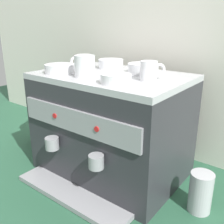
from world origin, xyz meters
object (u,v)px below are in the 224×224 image
(milk_pitcher, at_px, (201,192))
(ceramic_bowl_1, at_px, (60,69))
(ceramic_bowl_0, at_px, (143,69))
(coffee_grinder, at_px, (45,110))
(ceramic_cup_2, at_px, (150,71))
(ceramic_bowl_2, at_px, (116,79))
(espresso_machine, at_px, (111,125))
(ceramic_bowl_3, at_px, (111,64))
(ceramic_cup_0, at_px, (85,66))
(ceramic_cup_1, at_px, (83,61))

(milk_pitcher, bearing_deg, ceramic_bowl_1, -171.38)
(ceramic_bowl_0, height_order, coffee_grinder, ceramic_bowl_0)
(ceramic_cup_2, height_order, ceramic_bowl_1, ceramic_cup_2)
(ceramic_bowl_2, bearing_deg, espresso_machine, 133.05)
(ceramic_bowl_1, bearing_deg, milk_pitcher, 8.62)
(ceramic_cup_2, relative_size, ceramic_bowl_3, 0.81)
(ceramic_bowl_0, relative_size, ceramic_bowl_2, 1.17)
(ceramic_bowl_2, xyz_separation_m, milk_pitcher, (0.31, 0.10, -0.40))
(ceramic_cup_0, bearing_deg, ceramic_bowl_3, 100.27)
(coffee_grinder, bearing_deg, ceramic_bowl_1, -23.75)
(ceramic_cup_0, distance_m, ceramic_cup_2, 0.26)
(ceramic_bowl_3, distance_m, milk_pitcher, 0.67)
(ceramic_cup_1, relative_size, ceramic_bowl_2, 0.85)
(coffee_grinder, bearing_deg, ceramic_bowl_2, -13.22)
(ceramic_cup_2, height_order, ceramic_bowl_0, ceramic_cup_2)
(ceramic_cup_1, height_order, ceramic_bowl_1, ceramic_cup_1)
(espresso_machine, bearing_deg, ceramic_bowl_1, -148.06)
(espresso_machine, distance_m, ceramic_cup_1, 0.33)
(ceramic_cup_0, bearing_deg, ceramic_cup_1, 135.03)
(ceramic_bowl_0, xyz_separation_m, ceramic_bowl_2, (0.02, -0.22, -0.00))
(espresso_machine, xyz_separation_m, ceramic_cup_0, (-0.05, -0.11, 0.27))
(ceramic_bowl_0, height_order, ceramic_bowl_1, ceramic_bowl_0)
(ceramic_bowl_0, bearing_deg, coffee_grinder, -172.42)
(ceramic_bowl_1, distance_m, milk_pitcher, 0.74)
(ceramic_cup_0, relative_size, ceramic_bowl_1, 0.88)
(ceramic_cup_1, distance_m, coffee_grinder, 0.41)
(ceramic_cup_1, xyz_separation_m, ceramic_bowl_2, (0.32, -0.17, -0.02))
(ceramic_cup_0, height_order, ceramic_cup_1, ceramic_cup_0)
(ceramic_cup_1, relative_size, milk_pitcher, 0.60)
(ceramic_bowl_1, height_order, coffee_grinder, ceramic_bowl_1)
(ceramic_bowl_2, bearing_deg, ceramic_bowl_0, 95.76)
(espresso_machine, relative_size, ceramic_cup_0, 5.70)
(ceramic_bowl_0, distance_m, ceramic_bowl_2, 0.22)
(ceramic_bowl_1, height_order, milk_pitcher, ceramic_bowl_1)
(espresso_machine, height_order, milk_pitcher, espresso_machine)
(ceramic_bowl_2, relative_size, coffee_grinder, 0.27)
(coffee_grinder, bearing_deg, ceramic_cup_1, 6.16)
(ceramic_bowl_3, bearing_deg, coffee_grinder, -166.36)
(ceramic_bowl_0, relative_size, milk_pitcher, 0.83)
(ceramic_bowl_1, xyz_separation_m, coffee_grinder, (-0.30, 0.13, -0.28))
(coffee_grinder, xyz_separation_m, milk_pitcher, (0.92, -0.04, -0.12))
(ceramic_cup_0, height_order, ceramic_bowl_3, ceramic_cup_0)
(ceramic_bowl_0, relative_size, ceramic_bowl_3, 1.11)
(coffee_grinder, bearing_deg, milk_pitcher, -2.38)
(ceramic_cup_0, distance_m, ceramic_bowl_1, 0.14)
(ceramic_cup_0, bearing_deg, milk_pitcher, 10.06)
(ceramic_bowl_0, xyz_separation_m, milk_pitcher, (0.33, -0.12, -0.40))
(ceramic_cup_0, bearing_deg, ceramic_bowl_1, -176.44)
(ceramic_cup_0, height_order, ceramic_bowl_2, ceramic_cup_0)
(ceramic_bowl_0, bearing_deg, ceramic_cup_2, -49.10)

